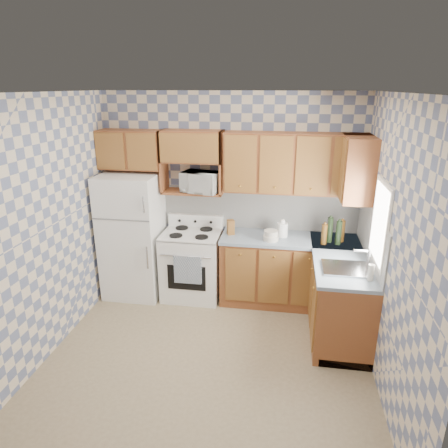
{
  "coord_description": "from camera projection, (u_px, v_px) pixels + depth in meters",
  "views": [
    {
      "loc": [
        0.73,
        -3.53,
        2.76
      ],
      "look_at": [
        0.05,
        0.75,
        1.25
      ],
      "focal_mm": 32.0,
      "sensor_mm": 36.0,
      "label": 1
    }
  ],
  "objects": [
    {
      "name": "window",
      "position": [
        380.0,
        223.0,
        4.0
      ],
      "size": [
        0.02,
        0.66,
        0.86
      ],
      "primitive_type": "cube",
      "color": "silver",
      "rests_on": "right_wall"
    },
    {
      "name": "upper_cabinets_fridge",
      "position": [
        131.0,
        149.0,
        5.19
      ],
      "size": [
        0.82,
        0.33,
        0.5
      ],
      "primitive_type": "cube",
      "color": "brown",
      "rests_on": "back_wall"
    },
    {
      "name": "floor",
      "position": [
        209.0,
        355.0,
        4.31
      ],
      "size": [
        3.4,
        3.4,
        0.0
      ],
      "primitive_type": "plane",
      "color": "#816D4E",
      "rests_on": "ground"
    },
    {
      "name": "knife_block",
      "position": [
        231.0,
        227.0,
        5.18
      ],
      "size": [
        0.12,
        0.12,
        0.19
      ],
      "primitive_type": "cube",
      "rotation": [
        0.0,
        0.0,
        0.4
      ],
      "color": "brown",
      "rests_on": "countertop_back"
    },
    {
      "name": "bottle_0",
      "position": [
        330.0,
        230.0,
        4.9
      ],
      "size": [
        0.07,
        0.07,
        0.32
      ],
      "primitive_type": "cylinder",
      "color": "black",
      "rests_on": "countertop_back"
    },
    {
      "name": "food_containers",
      "position": [
        271.0,
        235.0,
        4.98
      ],
      "size": [
        0.19,
        0.19,
        0.13
      ],
      "primitive_type": null,
      "color": "beige",
      "rests_on": "countertop_back"
    },
    {
      "name": "dish_towel_right",
      "position": [
        195.0,
        270.0,
        5.05
      ],
      "size": [
        0.18,
        0.02,
        0.37
      ],
      "primitive_type": "cube",
      "color": "navy",
      "rests_on": "stove_body"
    },
    {
      "name": "soap_bottle",
      "position": [
        371.0,
        272.0,
        3.95
      ],
      "size": [
        0.06,
        0.06,
        0.17
      ],
      "primitive_type": "cylinder",
      "color": "beige",
      "rests_on": "countertop_right"
    },
    {
      "name": "backsplash_right",
      "position": [
        371.0,
        234.0,
        4.41
      ],
      "size": [
        0.02,
        1.6,
        0.56
      ],
      "primitive_type": "cube",
      "color": "white",
      "rests_on": "right_wall"
    },
    {
      "name": "right_wall",
      "position": [
        391.0,
        250.0,
        3.61
      ],
      "size": [
        0.02,
        3.2,
        2.7
      ],
      "primitive_type": "cube",
      "color": "slate",
      "rests_on": "ground"
    },
    {
      "name": "electric_kettle",
      "position": [
        282.0,
        230.0,
        5.11
      ],
      "size": [
        0.14,
        0.14,
        0.18
      ],
      "primitive_type": "cylinder",
      "color": "white",
      "rests_on": "countertop_back"
    },
    {
      "name": "cooktop",
      "position": [
        191.0,
        234.0,
        5.27
      ],
      "size": [
        0.76,
        0.65,
        0.02
      ],
      "primitive_type": "cube",
      "color": "silver",
      "rests_on": "stove_body"
    },
    {
      "name": "upper_cabinets_back",
      "position": [
        295.0,
        163.0,
        4.92
      ],
      "size": [
        1.75,
        0.33,
        0.74
      ],
      "primitive_type": "cube",
      "color": "brown",
      "rests_on": "back_wall"
    },
    {
      "name": "countertop_back",
      "position": [
        290.0,
        239.0,
        5.1
      ],
      "size": [
        1.77,
        0.63,
        0.04
      ],
      "primitive_type": "cube",
      "color": "slate",
      "rests_on": "base_cabinets_back"
    },
    {
      "name": "bottle_1",
      "position": [
        339.0,
        233.0,
        4.84
      ],
      "size": [
        0.07,
        0.07,
        0.3
      ],
      "primitive_type": "cylinder",
      "color": "black",
      "rests_on": "countertop_back"
    },
    {
      "name": "base_cabinets_back",
      "position": [
        289.0,
        272.0,
        5.25
      ],
      "size": [
        1.75,
        0.6,
        0.88
      ],
      "primitive_type": "cube",
      "color": "brown",
      "rests_on": "floor"
    },
    {
      "name": "backsplash_back",
      "position": [
        260.0,
        209.0,
        5.34
      ],
      "size": [
        2.6,
        0.02,
        0.56
      ],
      "primitive_type": "cube",
      "color": "white",
      "rests_on": "back_wall"
    },
    {
      "name": "backguard",
      "position": [
        196.0,
        220.0,
        5.49
      ],
      "size": [
        0.76,
        0.08,
        0.17
      ],
      "primitive_type": "cube",
      "color": "white",
      "rests_on": "cooktop"
    },
    {
      "name": "microwave",
      "position": [
        201.0,
        182.0,
        5.13
      ],
      "size": [
        0.54,
        0.42,
        0.26
      ],
      "primitive_type": "imported",
      "rotation": [
        0.0,
        0.0,
        -0.23
      ],
      "color": "white",
      "rests_on": "microwave_shelf"
    },
    {
      "name": "upper_cabinets_right",
      "position": [
        357.0,
        168.0,
        4.64
      ],
      "size": [
        0.33,
        0.7,
        0.74
      ],
      "primitive_type": "cube",
      "color": "brown",
      "rests_on": "right_wall"
    },
    {
      "name": "dish_towel_left",
      "position": [
        181.0,
        269.0,
        5.08
      ],
      "size": [
        0.18,
        0.02,
        0.37
      ],
      "primitive_type": "cube",
      "color": "navy",
      "rests_on": "stove_body"
    },
    {
      "name": "stove_body",
      "position": [
        192.0,
        265.0,
        5.42
      ],
      "size": [
        0.76,
        0.65,
        0.9
      ],
      "primitive_type": "cube",
      "color": "white",
      "rests_on": "floor"
    },
    {
      "name": "base_cabinets_right",
      "position": [
        338.0,
        293.0,
        4.7
      ],
      "size": [
        0.6,
        1.6,
        0.88
      ],
      "primitive_type": "cube",
      "color": "brown",
      "rests_on": "floor"
    },
    {
      "name": "sink",
      "position": [
        346.0,
        269.0,
        4.22
      ],
      "size": [
        0.48,
        0.4,
        0.03
      ],
      "primitive_type": "cube",
      "color": "#B7B7BC",
      "rests_on": "countertop_right"
    },
    {
      "name": "bottle_2",
      "position": [
        342.0,
        231.0,
        4.92
      ],
      "size": [
        0.07,
        0.07,
        0.27
      ],
      "primitive_type": "cylinder",
      "color": "#4E3010",
      "rests_on": "countertop_back"
    },
    {
      "name": "back_wall",
      "position": [
        230.0,
        196.0,
        5.36
      ],
      "size": [
        3.4,
        0.02,
        2.7
      ],
      "primitive_type": "cube",
      "color": "slate",
      "rests_on": "ground"
    },
    {
      "name": "microwave_shelf",
      "position": [
        193.0,
        192.0,
        5.24
      ],
      "size": [
        0.8,
        0.33,
        0.03
      ],
      "primitive_type": "cube",
      "color": "brown",
      "rests_on": "back_wall"
    },
    {
      "name": "refrigerator",
      "position": [
        133.0,
        236.0,
        5.39
      ],
      "size": [
        0.75,
        0.7,
        1.68
      ],
      "primitive_type": "cube",
      "color": "white",
      "rests_on": "floor"
    },
    {
      "name": "bottle_3",
      "position": [
        324.0,
        234.0,
        4.85
      ],
      "size": [
        0.07,
        0.07,
        0.25
      ],
      "primitive_type": "cylinder",
      "color": "#4E3010",
      "rests_on": "countertop_back"
    },
    {
      "name": "countertop_right",
      "position": [
        341.0,
        258.0,
        4.55
      ],
      "size": [
        0.63,
        1.6,
        0.04
      ],
      "primitive_type": "cube",
      "color": "slate",
      "rests_on": "base_cabinets_right"
    }
  ]
}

